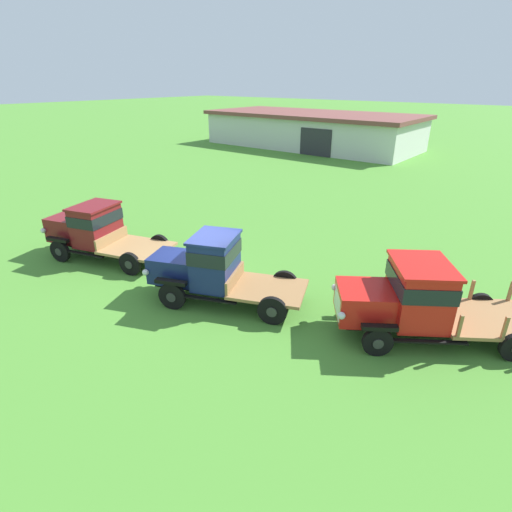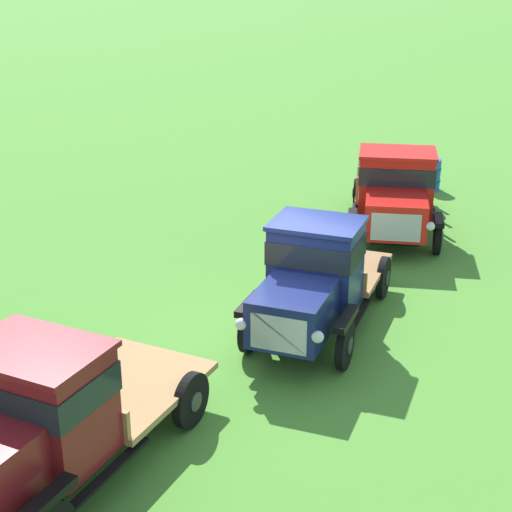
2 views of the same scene
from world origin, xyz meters
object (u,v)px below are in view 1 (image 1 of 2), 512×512
Objects in this scene: farm_shed at (312,130)px; vintage_truck_second_in_line at (211,267)px; vintage_truck_midrow_center at (412,298)px; vintage_truck_foreground_near at (94,229)px.

farm_shed is 4.15× the size of vintage_truck_second_in_line.
vintage_truck_second_in_line is 5.90m from vintage_truck_midrow_center.
vintage_truck_midrow_center reaches higher than vintage_truck_foreground_near.
vintage_truck_second_in_line is (14.12, -29.11, -0.55)m from farm_shed.
vintage_truck_foreground_near is 11.79m from vintage_truck_midrow_center.
vintage_truck_midrow_center is (5.55, 2.00, -0.01)m from vintage_truck_second_in_line.
vintage_truck_second_in_line reaches higher than vintage_truck_midrow_center.
farm_shed is 33.50m from vintage_truck_midrow_center.
vintage_truck_foreground_near is at bearing -168.39° from vintage_truck_midrow_center.
vintage_truck_midrow_center is at bearing 11.61° from vintage_truck_foreground_near.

